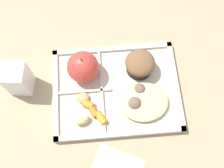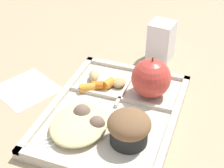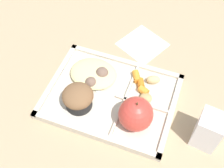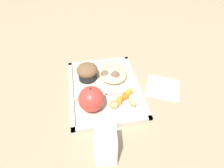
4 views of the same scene
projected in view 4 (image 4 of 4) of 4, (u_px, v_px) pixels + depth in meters
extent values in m
plane|color=tan|center=(105.00, 91.00, 0.73)|extent=(6.00, 6.00, 0.00)
cube|color=beige|center=(105.00, 90.00, 0.72)|extent=(0.34, 0.26, 0.01)
cube|color=beige|center=(136.00, 84.00, 0.73)|extent=(0.34, 0.01, 0.01)
cube|color=beige|center=(71.00, 92.00, 0.70)|extent=(0.34, 0.01, 0.01)
cube|color=beige|center=(113.00, 124.00, 0.60)|extent=(0.01, 0.26, 0.01)
cube|color=beige|center=(99.00, 62.00, 0.83)|extent=(0.01, 0.26, 0.01)
cube|color=beige|center=(106.00, 95.00, 0.69)|extent=(0.01, 0.23, 0.01)
cube|color=beige|center=(110.00, 105.00, 0.66)|extent=(0.14, 0.01, 0.01)
sphere|color=#C63D33|center=(91.00, 99.00, 0.62)|extent=(0.08, 0.08, 0.08)
cylinder|color=#4C381E|center=(90.00, 89.00, 0.59)|extent=(0.00, 0.00, 0.01)
cylinder|color=black|center=(88.00, 75.00, 0.75)|extent=(0.07, 0.07, 0.03)
ellipsoid|color=brown|center=(87.00, 70.00, 0.73)|extent=(0.08, 0.08, 0.04)
cylinder|color=orange|center=(128.00, 93.00, 0.69)|extent=(0.03, 0.04, 0.02)
cylinder|color=orange|center=(124.00, 97.00, 0.68)|extent=(0.03, 0.03, 0.02)
cylinder|color=orange|center=(119.00, 101.00, 0.66)|extent=(0.03, 0.03, 0.02)
ellipsoid|color=tan|center=(132.00, 102.00, 0.66)|extent=(0.04, 0.04, 0.02)
ellipsoid|color=tan|center=(114.00, 104.00, 0.65)|extent=(0.04, 0.04, 0.02)
ellipsoid|color=beige|center=(113.00, 73.00, 0.77)|extent=(0.13, 0.11, 0.02)
sphere|color=#755B4C|center=(105.00, 74.00, 0.75)|extent=(0.03, 0.03, 0.03)
sphere|color=#755B4C|center=(115.00, 76.00, 0.75)|extent=(0.04, 0.04, 0.04)
cube|color=white|center=(107.00, 78.00, 0.76)|extent=(0.08, 0.07, 0.00)
cube|color=white|center=(115.00, 69.00, 0.80)|extent=(0.04, 0.04, 0.00)
cylinder|color=white|center=(121.00, 67.00, 0.81)|extent=(0.02, 0.02, 0.00)
cylinder|color=white|center=(119.00, 66.00, 0.82)|extent=(0.02, 0.02, 0.00)
cylinder|color=white|center=(117.00, 65.00, 0.82)|extent=(0.02, 0.02, 0.00)
cube|color=white|center=(106.00, 147.00, 0.51)|extent=(0.06, 0.06, 0.11)
cube|color=white|center=(163.00, 88.00, 0.74)|extent=(0.16, 0.16, 0.00)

